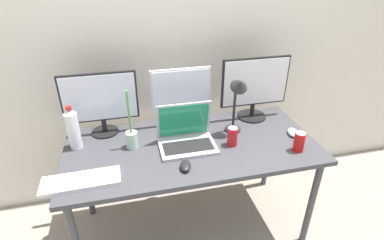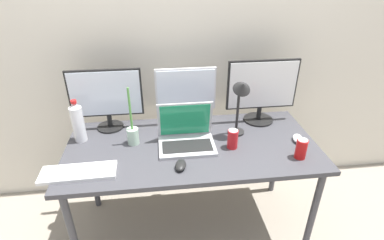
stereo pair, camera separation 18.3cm
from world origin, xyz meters
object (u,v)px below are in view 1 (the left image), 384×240
mouse_by_laptop (293,132)px  desk_lamp (238,95)px  work_desk (192,153)px  mouse_by_keyboard (185,166)px  water_bottle (73,129)px  bamboo_vase (132,138)px  soda_can_by_laptop (299,142)px  laptop_silver (186,136)px  keyboard_main (81,181)px  monitor_right (255,86)px  monitor_left (100,101)px  soda_can_near_keyboard (232,136)px  monitor_center (181,95)px

mouse_by_laptop → desk_lamp: size_ratio=0.26×
work_desk → mouse_by_keyboard: mouse_by_keyboard is taller
mouse_by_laptop → water_bottle: bearing=-171.1°
bamboo_vase → soda_can_by_laptop: bearing=-15.6°
laptop_silver → keyboard_main: size_ratio=0.86×
soda_can_by_laptop → desk_lamp: desk_lamp is taller
monitor_right → work_desk: bearing=-153.5°
monitor_left → desk_lamp: (0.86, -0.22, 0.05)m
laptop_silver → soda_can_near_keyboard: bearing=-14.7°
bamboo_vase → desk_lamp: bearing=0.3°
work_desk → monitor_left: 0.68m
desk_lamp → soda_can_near_keyboard: bearing=-118.4°
work_desk → bamboo_vase: size_ratio=4.13×
monitor_center → water_bottle: bearing=-168.4°
keyboard_main → soda_can_by_laptop: 1.29m
monitor_right → soda_can_near_keyboard: monitor_right is taller
monitor_center → monitor_right: (0.53, -0.03, 0.03)m
monitor_left → keyboard_main: (-0.12, -0.50, -0.23)m
laptop_silver → mouse_by_keyboard: bearing=-103.3°
work_desk → soda_can_by_laptop: 0.67m
work_desk → water_bottle: bearing=168.8°
laptop_silver → desk_lamp: size_ratio=0.84×
water_bottle → soda_can_by_laptop: size_ratio=2.29×
monitor_left → mouse_by_keyboard: size_ratio=4.56×
water_bottle → soda_can_by_laptop: 1.39m
soda_can_by_laptop → soda_can_near_keyboard: bearing=157.6°
keyboard_main → mouse_by_laptop: size_ratio=3.80×
mouse_by_keyboard → water_bottle: 0.73m
keyboard_main → desk_lamp: (0.98, 0.28, 0.27)m
work_desk → laptop_silver: size_ratio=4.54×
soda_can_near_keyboard → monitor_center: bearing=126.1°
keyboard_main → mouse_by_laptop: mouse_by_laptop is taller
monitor_left → work_desk: bearing=-27.7°
laptop_silver → bamboo_vase: size_ratio=0.91×
keyboard_main → mouse_by_laptop: (1.35, 0.18, 0.01)m
work_desk → desk_lamp: desk_lamp is taller
keyboard_main → water_bottle: (-0.05, 0.36, 0.12)m
soda_can_by_laptop → bamboo_vase: bearing=164.4°
mouse_by_keyboard → mouse_by_laptop: mouse_by_keyboard is taller
soda_can_near_keyboard → bamboo_vase: 0.63m
work_desk → monitor_right: 0.66m
mouse_by_laptop → soda_can_by_laptop: 0.19m
laptop_silver → water_bottle: (-0.68, 0.13, 0.07)m
water_bottle → soda_can_near_keyboard: (0.96, -0.20, -0.07)m
mouse_by_laptop → bamboo_vase: (-1.06, 0.10, 0.05)m
water_bottle → soda_can_by_laptop: (1.34, -0.36, -0.07)m
soda_can_near_keyboard → monitor_left: bearing=156.3°
monitor_right → keyboard_main: size_ratio=1.21×
monitor_left → laptop_silver: size_ratio=1.37×
laptop_silver → monitor_left: bearing=151.8°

